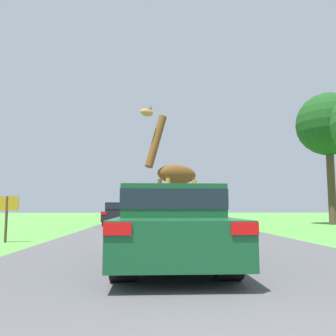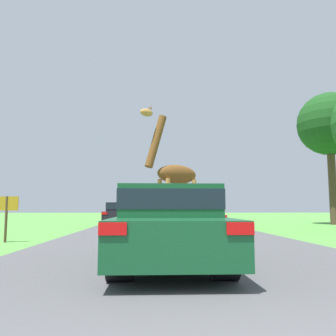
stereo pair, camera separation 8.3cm
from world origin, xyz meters
name	(u,v)px [view 1 (the left image)]	position (x,y,z in m)	size (l,w,h in m)	color
road	(159,220)	(0.00, 30.00, 0.00)	(8.13, 120.00, 0.00)	#4C4C4F
giraffe_near_road	(173,175)	(0.10, 12.67, 2.38)	(2.51, 1.89, 5.03)	#B77F3D
car_lead_maroon	(171,224)	(-0.44, 5.25, 0.76)	(1.91, 4.66, 1.45)	#144C28
car_queue_right	(176,213)	(1.16, 25.75, 0.64)	(1.77, 4.45, 1.18)	#561914
car_queue_left	(201,215)	(1.67, 16.09, 0.70)	(1.73, 3.96, 1.31)	silver
car_far_ahead	(124,212)	(-3.09, 29.59, 0.69)	(1.88, 4.15, 1.26)	silver
car_verge_right	(120,213)	(-2.66, 20.54, 0.73)	(1.77, 4.13, 1.39)	black
tree_centre_back	(328,125)	(10.88, 20.91, 6.49)	(4.11, 4.11, 8.62)	#4C3828
sign_post	(7,210)	(-5.27, 9.88, 0.99)	(0.70, 0.08, 1.42)	#4C3823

